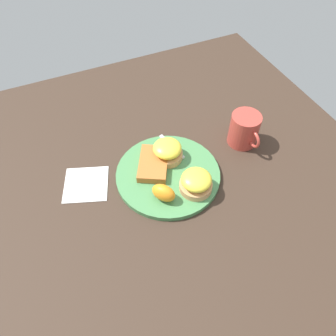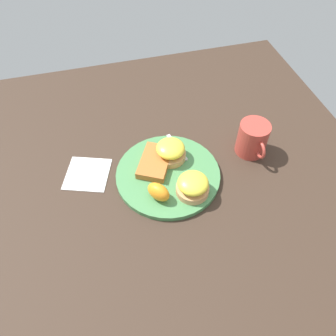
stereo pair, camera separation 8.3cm
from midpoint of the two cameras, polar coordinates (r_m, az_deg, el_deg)
ground_plane at (r=0.85m, az=2.77°, el=-1.61°), size 1.10×1.10×0.00m
plate at (r=0.85m, az=2.79°, el=-1.32°), size 0.27×0.27×0.01m
sandwich_benedict_left at (r=0.79m, az=7.33°, el=-3.24°), size 0.08×0.08×0.05m
sandwich_benedict_right at (r=0.86m, az=3.20°, el=2.81°), size 0.08×0.08×0.05m
hashbrown_patty at (r=0.85m, az=0.48°, el=0.90°), size 0.14×0.12×0.02m
orange_wedge at (r=0.78m, az=1.37°, el=-4.38°), size 0.07×0.07×0.04m
fork at (r=0.87m, az=6.19°, el=0.82°), size 0.20×0.06×0.00m
cup at (r=0.92m, az=17.05°, el=4.76°), size 0.11×0.08×0.09m
napkin at (r=0.87m, az=-11.26°, el=-1.15°), size 0.14×0.14×0.00m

